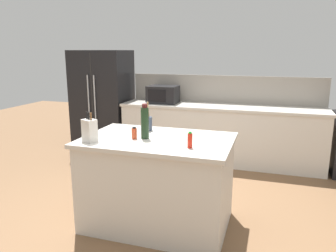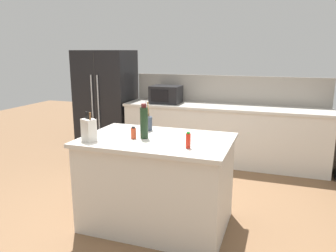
# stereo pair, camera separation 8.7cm
# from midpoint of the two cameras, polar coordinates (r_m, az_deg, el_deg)

# --- Properties ---
(ground_plane) EXTENTS (14.00, 14.00, 0.00)m
(ground_plane) POSITION_cam_midpoint_polar(r_m,az_deg,el_deg) (3.66, -2.45, -16.51)
(ground_plane) COLOR brown
(back_counter_run) EXTENTS (3.26, 0.66, 0.94)m
(back_counter_run) POSITION_cam_midpoint_polar(r_m,az_deg,el_deg) (5.41, 8.57, -1.39)
(back_counter_run) COLOR beige
(back_counter_run) RESTS_ON ground_plane
(wall_backsplash) EXTENTS (3.22, 0.03, 0.46)m
(wall_backsplash) POSITION_cam_midpoint_polar(r_m,az_deg,el_deg) (5.60, 9.34, 6.33)
(wall_backsplash) COLOR gray
(wall_backsplash) RESTS_ON back_counter_run
(kitchen_island) EXTENTS (1.50, 0.98, 0.94)m
(kitchen_island) POSITION_cam_midpoint_polar(r_m,az_deg,el_deg) (3.45, -2.53, -9.67)
(kitchen_island) COLOR beige
(kitchen_island) RESTS_ON ground_plane
(refrigerator) EXTENTS (0.96, 0.75, 1.81)m
(refrigerator) POSITION_cam_midpoint_polar(r_m,az_deg,el_deg) (6.08, -11.69, 4.24)
(refrigerator) COLOR black
(refrigerator) RESTS_ON ground_plane
(microwave) EXTENTS (0.49, 0.39, 0.29)m
(microwave) POSITION_cam_midpoint_polar(r_m,az_deg,el_deg) (5.53, -1.32, 5.52)
(microwave) COLOR black
(microwave) RESTS_ON back_counter_run
(knife_block) EXTENTS (0.16, 0.14, 0.29)m
(knife_block) POSITION_cam_midpoint_polar(r_m,az_deg,el_deg) (3.24, -14.25, -0.74)
(knife_block) COLOR beige
(knife_block) RESTS_ON kitchen_island
(utensil_crock) EXTENTS (0.12, 0.12, 0.32)m
(utensil_crock) POSITION_cam_midpoint_polar(r_m,az_deg,el_deg) (3.62, -4.41, 0.52)
(utensil_crock) COLOR #333D4C
(utensil_crock) RESTS_ON kitchen_island
(spice_jar_paprika) EXTENTS (0.05, 0.05, 0.12)m
(spice_jar_paprika) POSITION_cam_midpoint_polar(r_m,az_deg,el_deg) (3.28, -6.66, -1.27)
(spice_jar_paprika) COLOR #B73D1E
(spice_jar_paprika) RESTS_ON kitchen_island
(hot_sauce_bottle) EXTENTS (0.05, 0.05, 0.15)m
(hot_sauce_bottle) POSITION_cam_midpoint_polar(r_m,az_deg,el_deg) (2.96, 3.00, -2.52)
(hot_sauce_bottle) COLOR red
(hot_sauce_bottle) RESTS_ON kitchen_island
(wine_bottle) EXTENTS (0.08, 0.08, 0.35)m
(wine_bottle) POSITION_cam_midpoint_polar(r_m,az_deg,el_deg) (3.26, -4.81, 0.64)
(wine_bottle) COLOR black
(wine_bottle) RESTS_ON kitchen_island
(soy_sauce_bottle) EXTENTS (0.05, 0.05, 0.19)m
(soy_sauce_bottle) POSITION_cam_midpoint_polar(r_m,az_deg,el_deg) (3.73, -4.38, 1.02)
(soy_sauce_bottle) COLOR black
(soy_sauce_bottle) RESTS_ON kitchen_island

